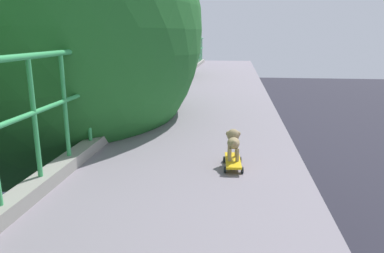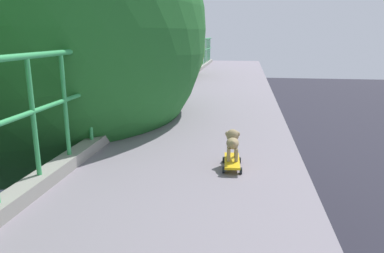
# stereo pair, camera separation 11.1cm
# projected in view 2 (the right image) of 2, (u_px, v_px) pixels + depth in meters

# --- Properties ---
(city_bus) EXTENTS (2.69, 11.30, 3.31)m
(city_bus) POSITION_uv_depth(u_px,v_px,m) (120.00, 105.00, 27.52)
(city_bus) COLOR beige
(city_bus) RESTS_ON ground
(roadside_tree_mid) EXTENTS (5.90, 5.90, 9.80)m
(roadside_tree_mid) POSITION_uv_depth(u_px,v_px,m) (35.00, 31.00, 6.25)
(roadside_tree_mid) COLOR brown
(roadside_tree_mid) RESTS_ON ground
(roadside_tree_far) EXTENTS (4.56, 4.56, 8.80)m
(roadside_tree_far) POSITION_uv_depth(u_px,v_px,m) (140.00, 48.00, 12.73)
(roadside_tree_far) COLOR brown
(roadside_tree_far) RESTS_ON ground
(toy_skateboard) EXTENTS (0.22, 0.50, 0.09)m
(toy_skateboard) POSITION_uv_depth(u_px,v_px,m) (232.00, 162.00, 3.87)
(toy_skateboard) COLOR gold
(toy_skateboard) RESTS_ON overpass_deck
(small_dog) EXTENTS (0.16, 0.33, 0.30)m
(small_dog) POSITION_uv_depth(u_px,v_px,m) (233.00, 141.00, 3.88)
(small_dog) COLOR #947F58
(small_dog) RESTS_ON toy_skateboard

